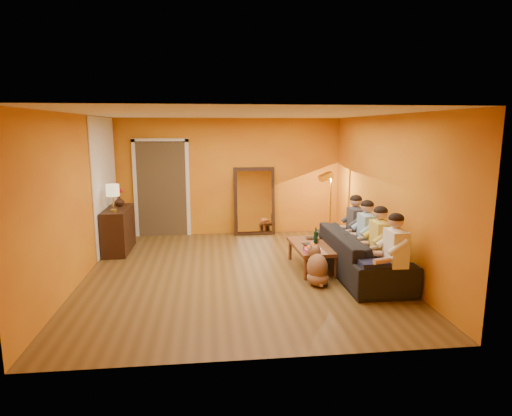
{
  "coord_description": "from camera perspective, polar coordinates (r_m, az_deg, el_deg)",
  "views": [
    {
      "loc": [
        -0.47,
        -6.82,
        2.38
      ],
      "look_at": [
        0.35,
        0.5,
        1.0
      ],
      "focal_mm": 30.0,
      "sensor_mm": 36.0,
      "label": 1
    }
  ],
  "objects": [
    {
      "name": "person_far_left",
      "position": [
        6.37,
        18.09,
        -6.08
      ],
      "size": [
        0.7,
        0.44,
        1.22
      ],
      "primitive_type": null,
      "color": "white",
      "rests_on": "sofa"
    },
    {
      "name": "mirror_glass",
      "position": [
        9.61,
        -0.19,
        0.9
      ],
      "size": [
        0.78,
        0.21,
        1.35
      ],
      "primitive_type": "cube",
      "rotation": [
        -0.14,
        0.0,
        0.0
      ],
      "color": "white",
      "rests_on": "mirror_frame"
    },
    {
      "name": "vase",
      "position": [
        8.92,
        -17.74,
        0.89
      ],
      "size": [
        0.2,
        0.2,
        0.2
      ],
      "primitive_type": "imported",
      "color": "black",
      "rests_on": "sideboard"
    },
    {
      "name": "fruit_bowl",
      "position": [
        6.93,
        7.56,
        -5.23
      ],
      "size": [
        0.26,
        0.26,
        0.16
      ],
      "primitive_type": null,
      "color": "#E35095",
      "rests_on": "coffee_table"
    },
    {
      "name": "person_mid_right",
      "position": [
        7.35,
        14.58,
        -3.69
      ],
      "size": [
        0.7,
        0.44,
        1.22
      ],
      "primitive_type": null,
      "color": "#8FB9DD",
      "rests_on": "sofa"
    },
    {
      "name": "person_mid_left",
      "position": [
        6.85,
        16.2,
        -4.8
      ],
      "size": [
        0.7,
        0.44,
        1.22
      ],
      "primitive_type": null,
      "color": "gold",
      "rests_on": "sofa"
    },
    {
      "name": "doorway_recess",
      "position": [
        9.8,
        -12.36,
        2.56
      ],
      "size": [
        1.06,
        0.3,
        2.1
      ],
      "primitive_type": "cube",
      "color": "#3F2D19",
      "rests_on": "floor"
    },
    {
      "name": "door_jamb_left",
      "position": [
        9.76,
        -15.77,
        2.38
      ],
      "size": [
        0.08,
        0.06,
        2.2
      ],
      "primitive_type": "cube",
      "color": "white",
      "rests_on": "wall_back"
    },
    {
      "name": "mirror_frame",
      "position": [
        9.65,
        -0.22,
        0.94
      ],
      "size": [
        0.92,
        0.27,
        1.51
      ],
      "primitive_type": "cube",
      "rotation": [
        -0.14,
        0.0,
        0.0
      ],
      "color": "black",
      "rests_on": "floor"
    },
    {
      "name": "door_jamb_right",
      "position": [
        9.64,
        -9.06,
        2.55
      ],
      "size": [
        0.08,
        0.06,
        2.2
      ],
      "primitive_type": "cube",
      "color": "white",
      "rests_on": "wall_back"
    },
    {
      "name": "coffee_table",
      "position": [
        7.45,
        7.42,
        -6.41
      ],
      "size": [
        0.67,
        1.24,
        0.42
      ],
      "primitive_type": null,
      "rotation": [
        0.0,
        0.0,
        0.04
      ],
      "color": "brown",
      "rests_on": "floor"
    },
    {
      "name": "door_header",
      "position": [
        9.59,
        -12.69,
        8.8
      ],
      "size": [
        1.22,
        0.06,
        0.08
      ],
      "primitive_type": "cube",
      "color": "white",
      "rests_on": "wall_back"
    },
    {
      "name": "white_accent",
      "position": [
        8.88,
        -19.48,
        3.01
      ],
      "size": [
        0.02,
        1.9,
        2.58
      ],
      "primitive_type": "cube",
      "color": "white",
      "rests_on": "wall_left"
    },
    {
      "name": "sideboard",
      "position": [
        8.78,
        -17.86,
        -2.78
      ],
      "size": [
        0.44,
        1.18,
        0.85
      ],
      "primitive_type": "cube",
      "color": "black",
      "rests_on": "floor"
    },
    {
      "name": "tumbler",
      "position": [
        7.53,
        8.14,
        -4.28
      ],
      "size": [
        0.11,
        0.11,
        0.08
      ],
      "primitive_type": "imported",
      "rotation": [
        0.0,
        0.0,
        0.33
      ],
      "color": "#B27F3F",
      "rests_on": "coffee_table"
    },
    {
      "name": "book_mid",
      "position": [
        7.17,
        6.5,
        -5.05
      ],
      "size": [
        0.29,
        0.33,
        0.02
      ],
      "primitive_type": "imported",
      "rotation": [
        0.0,
        0.0,
        -0.43
      ],
      "color": "#B11A14",
      "rests_on": "book_lower"
    },
    {
      "name": "book_upper",
      "position": [
        7.14,
        6.47,
        -4.94
      ],
      "size": [
        0.21,
        0.24,
        0.02
      ],
      "primitive_type": "imported",
      "rotation": [
        0.0,
        0.0,
        0.26
      ],
      "color": "black",
      "rests_on": "book_mid"
    },
    {
      "name": "book_lower",
      "position": [
        7.16,
        6.44,
        -5.25
      ],
      "size": [
        0.21,
        0.27,
        0.02
      ],
      "primitive_type": "imported",
      "rotation": [
        0.0,
        0.0,
        -0.11
      ],
      "color": "black",
      "rests_on": "coffee_table"
    },
    {
      "name": "laptop",
      "position": [
        7.76,
        8.15,
        -4.02
      ],
      "size": [
        0.4,
        0.29,
        0.03
      ],
      "primitive_type": "imported",
      "rotation": [
        0.0,
        0.0,
        0.16
      ],
      "color": "black",
      "rests_on": "coffee_table"
    },
    {
      "name": "wine_bottle",
      "position": [
        7.32,
        7.97,
        -3.78
      ],
      "size": [
        0.07,
        0.07,
        0.31
      ],
      "primitive_type": "cylinder",
      "color": "black",
      "rests_on": "coffee_table"
    },
    {
      "name": "flowers",
      "position": [
        8.89,
        -17.82,
        2.34
      ],
      "size": [
        0.17,
        0.17,
        0.42
      ],
      "primitive_type": null,
      "color": "#B11A14",
      "rests_on": "vase"
    },
    {
      "name": "dog",
      "position": [
        6.71,
        8.18,
        -7.5
      ],
      "size": [
        0.4,
        0.56,
        0.62
      ],
      "primitive_type": null,
      "rotation": [
        0.0,
        0.0,
        -0.12
      ],
      "color": "#8B603F",
      "rests_on": "floor"
    },
    {
      "name": "room_shell",
      "position": [
        7.29,
        -2.62,
        2.07
      ],
      "size": [
        5.0,
        5.5,
        2.6
      ],
      "color": "brown",
      "rests_on": "ground"
    },
    {
      "name": "table_lamp",
      "position": [
        8.37,
        -18.52,
        1.29
      ],
      "size": [
        0.24,
        0.24,
        0.51
      ],
      "primitive_type": null,
      "color": "beige",
      "rests_on": "sideboard"
    },
    {
      "name": "floor_lamp",
      "position": [
        9.23,
        9.9,
        0.08
      ],
      "size": [
        0.34,
        0.29,
        1.44
      ],
      "primitive_type": null,
      "rotation": [
        0.0,
        0.0,
        0.18
      ],
      "color": "gold",
      "rests_on": "floor"
    },
    {
      "name": "sofa",
      "position": [
        7.28,
        13.8,
        -5.92
      ],
      "size": [
        2.38,
        0.93,
        0.7
      ],
      "primitive_type": "imported",
      "rotation": [
        0.0,
        0.0,
        1.57
      ],
      "color": "black",
      "rests_on": "floor"
    },
    {
      "name": "person_far_right",
      "position": [
        7.85,
        13.16,
        -2.72
      ],
      "size": [
        0.7,
        0.44,
        1.22
      ],
      "primitive_type": null,
      "color": "#39393E",
      "rests_on": "sofa"
    }
  ]
}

